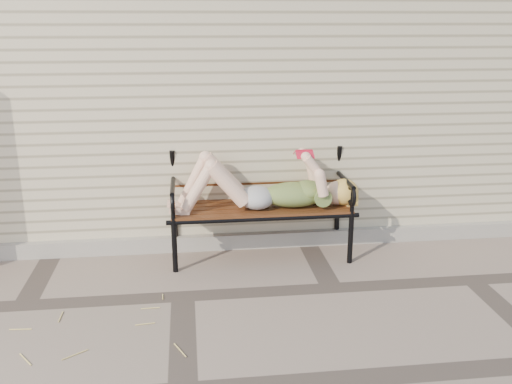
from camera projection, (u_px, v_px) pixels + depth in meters
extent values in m
plane|color=#7E6B61|center=(183.00, 296.00, 4.66)|extent=(80.00, 80.00, 0.00)
cube|color=beige|center=(179.00, 75.00, 7.07)|extent=(8.00, 4.00, 3.00)
cube|color=gray|center=(183.00, 243.00, 5.56)|extent=(8.00, 0.10, 0.15)
cylinder|color=black|center=(175.00, 246.00, 5.05)|extent=(0.05, 0.05, 0.49)
cylinder|color=black|center=(175.00, 227.00, 5.52)|extent=(0.05, 0.05, 0.49)
cylinder|color=black|center=(351.00, 238.00, 5.24)|extent=(0.05, 0.05, 0.49)
cylinder|color=black|center=(337.00, 220.00, 5.70)|extent=(0.05, 0.05, 0.49)
cube|color=#582F16|center=(261.00, 208.00, 5.31)|extent=(1.65, 0.53, 0.03)
cylinder|color=black|center=(264.00, 219.00, 5.08)|extent=(1.74, 0.04, 0.04)
cylinder|color=black|center=(257.00, 202.00, 5.54)|extent=(1.74, 0.04, 0.04)
torus|color=black|center=(256.00, 143.00, 5.49)|extent=(0.30, 0.04, 0.30)
ellipsoid|color=#093942|center=(294.00, 194.00, 5.27)|extent=(0.59, 0.34, 0.23)
ellipsoid|color=#093942|center=(308.00, 190.00, 5.28)|extent=(0.28, 0.33, 0.17)
ellipsoid|color=#B0B0B5|center=(257.00, 197.00, 5.24)|extent=(0.33, 0.37, 0.21)
sphere|color=beige|center=(338.00, 193.00, 5.32)|extent=(0.24, 0.24, 0.24)
ellipsoid|color=#E8AC57|center=(344.00, 192.00, 5.33)|extent=(0.27, 0.28, 0.25)
cube|color=red|center=(304.00, 151.00, 5.16)|extent=(0.15, 0.02, 0.02)
cube|color=white|center=(305.00, 155.00, 5.13)|extent=(0.15, 0.10, 0.05)
cube|color=white|center=(303.00, 153.00, 5.21)|extent=(0.15, 0.10, 0.05)
cube|color=red|center=(305.00, 155.00, 5.12)|extent=(0.16, 0.10, 0.06)
cube|color=red|center=(303.00, 152.00, 5.22)|extent=(0.16, 0.10, 0.06)
cylinder|color=tan|center=(17.00, 380.00, 3.58)|extent=(0.17, 0.01, 0.01)
cylinder|color=tan|center=(157.00, 312.00, 4.41)|extent=(0.08, 0.10, 0.01)
cylinder|color=tan|center=(125.00, 332.00, 4.12)|extent=(0.02, 0.16, 0.01)
cylinder|color=tan|center=(136.00, 320.00, 4.29)|extent=(0.11, 0.01, 0.01)
cylinder|color=tan|center=(24.00, 304.00, 4.52)|extent=(0.12, 0.12, 0.01)
cylinder|color=tan|center=(143.00, 330.00, 4.16)|extent=(0.13, 0.14, 0.01)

